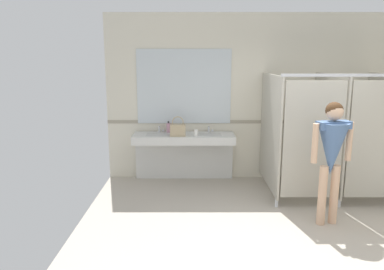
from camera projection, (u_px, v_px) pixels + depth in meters
ground_plane at (313, 245)px, 4.57m from camera, size 6.06×5.63×0.10m
wall_back at (273, 98)px, 6.77m from camera, size 6.06×0.12×2.96m
wall_back_tile_band at (273, 122)px, 6.80m from camera, size 6.06×0.01×0.06m
vanity_counter at (182, 146)px, 6.68m from camera, size 1.77×0.54×0.99m
mirror_panel at (182, 87)px, 6.66m from camera, size 1.67×0.02×1.32m
bathroom_stalls at (331, 133)px, 5.88m from camera, size 1.94×1.47×1.98m
person_standing at (330, 148)px, 4.85m from camera, size 0.56×0.48×1.65m
handbag at (176, 130)px, 6.39m from camera, size 0.26×0.14×0.34m
soap_dispenser at (167, 128)px, 6.69m from camera, size 0.07×0.07×0.21m
paper_cup at (194, 133)px, 6.41m from camera, size 0.07×0.07×0.11m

